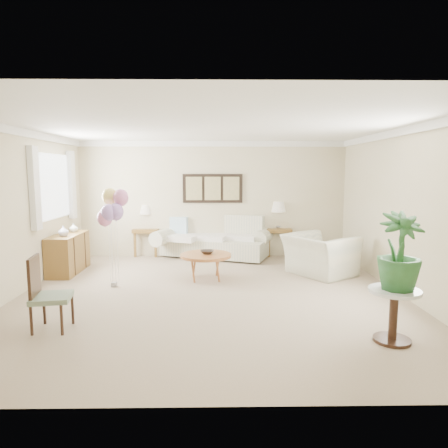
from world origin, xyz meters
name	(u,v)px	position (x,y,z in m)	size (l,w,h in m)	color
ground_plane	(211,295)	(0.00, 0.00, 0.00)	(6.00, 6.00, 0.00)	tan
room_shell	(203,191)	(-0.11, 0.09, 1.63)	(6.04, 6.04, 2.60)	beige
wall_art_triptych	(213,188)	(0.00, 2.96, 1.55)	(1.35, 0.06, 0.65)	black
sofa	(215,240)	(0.06, 2.92, 0.37)	(2.88, 1.72, 0.95)	beige
end_table_left	(147,232)	(-1.53, 3.07, 0.53)	(0.58, 0.53, 0.63)	brown
end_table_right	(278,232)	(1.51, 3.05, 0.53)	(0.58, 0.53, 0.64)	brown
lamp_left	(146,210)	(-1.53, 3.07, 1.05)	(0.31, 0.31, 0.54)	gray
lamp_right	(278,208)	(1.51, 3.05, 1.11)	(0.35, 0.35, 0.62)	gray
coffee_table	(206,256)	(-0.10, 0.95, 0.43)	(0.91, 0.91, 0.46)	#9D5829
decor_bowl	(207,252)	(-0.08, 0.98, 0.49)	(0.25, 0.25, 0.06)	#2E241E
armchair	(320,255)	(2.03, 1.25, 0.38)	(1.16, 1.01, 0.75)	beige
side_table	(394,302)	(2.10, -1.75, 0.46)	(0.57, 0.57, 0.62)	silver
potted_plant	(399,251)	(2.12, -1.76, 1.05)	(0.49, 0.49, 0.87)	#255224
accent_chair	(46,292)	(-1.98, -1.33, 0.48)	(0.51, 0.51, 0.92)	gray
credenza	(68,253)	(-2.76, 1.50, 0.37)	(0.46, 1.20, 0.74)	brown
vase_white	(63,231)	(-2.74, 1.26, 0.84)	(0.19, 0.19, 0.20)	#ADAEC6
vase_sage	(74,228)	(-2.74, 1.79, 0.83)	(0.16, 0.16, 0.17)	beige
balloon_cluster	(112,208)	(-1.63, 0.52, 1.34)	(0.50, 0.46, 1.66)	gray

